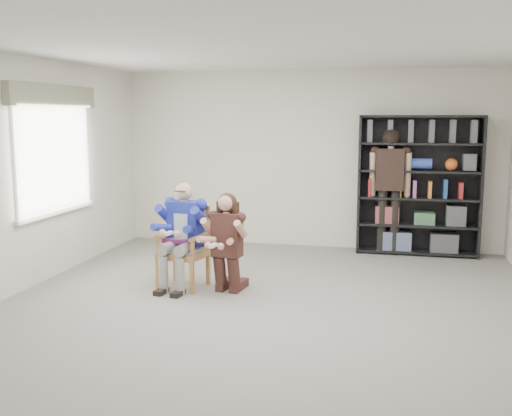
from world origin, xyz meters
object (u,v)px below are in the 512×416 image
(armchair, at_px, (183,247))
(bookshelf, at_px, (419,186))
(seated_man, at_px, (183,235))
(standing_man, at_px, (389,193))
(kneeling_woman, at_px, (226,244))

(armchair, height_order, bookshelf, bookshelf)
(armchair, xyz_separation_m, seated_man, (0.00, 0.00, 0.15))
(armchair, bearing_deg, standing_man, 52.61)
(armchair, relative_size, kneeling_woman, 0.84)
(seated_man, distance_m, standing_man, 3.43)
(bookshelf, bearing_deg, armchair, -139.04)
(bookshelf, relative_size, standing_man, 1.11)
(standing_man, bearing_deg, seated_man, -134.72)
(seated_man, bearing_deg, bookshelf, 48.99)
(kneeling_woman, bearing_deg, seated_man, 176.35)
(bookshelf, bearing_deg, kneeling_woman, -131.22)
(kneeling_woman, bearing_deg, standing_man, 61.67)
(kneeling_woman, distance_m, bookshelf, 3.49)
(standing_man, bearing_deg, bookshelf, 12.04)
(armchair, distance_m, standing_man, 3.44)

